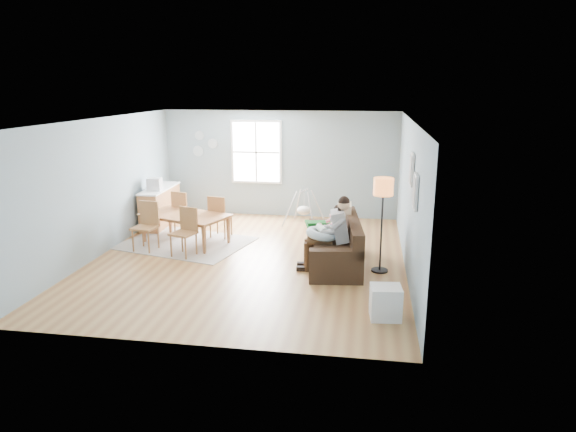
% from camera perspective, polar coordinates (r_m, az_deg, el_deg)
% --- Properties ---
extents(room, '(8.40, 9.40, 3.90)m').
position_cam_1_polar(room, '(9.66, -4.56, 8.97)').
color(room, '#9B6337').
extents(window, '(1.32, 0.08, 1.62)m').
position_cam_1_polar(window, '(13.23, -3.54, 7.10)').
color(window, silver).
rests_on(window, room).
extents(pictures, '(0.05, 1.34, 0.74)m').
position_cam_1_polar(pictures, '(8.46, 13.76, 3.92)').
color(pictures, silver).
rests_on(pictures, room).
extents(wall_plates, '(0.67, 0.02, 0.66)m').
position_cam_1_polar(wall_plates, '(13.59, -9.38, 7.89)').
color(wall_plates, '#9EB3BD').
rests_on(wall_plates, room).
extents(sofa, '(1.18, 2.27, 0.88)m').
position_cam_1_polar(sofa, '(9.81, 5.46, -3.58)').
color(sofa, black).
rests_on(sofa, room).
extents(green_throw, '(1.16, 1.03, 0.04)m').
position_cam_1_polar(green_throw, '(10.43, 4.82, -1.05)').
color(green_throw, '#125014').
rests_on(green_throw, sofa).
extents(beige_pillow, '(0.16, 0.51, 0.51)m').
position_cam_1_polar(beige_pillow, '(10.23, 6.62, -0.04)').
color(beige_pillow, tan).
rests_on(beige_pillow, sofa).
extents(father, '(0.99, 0.47, 1.39)m').
position_cam_1_polar(father, '(9.37, 4.77, -1.63)').
color(father, gray).
rests_on(father, sofa).
extents(nursing_pillow, '(0.67, 0.65, 0.24)m').
position_cam_1_polar(nursing_pillow, '(9.38, 3.77, -1.98)').
color(nursing_pillow, '#ABC9D6').
rests_on(nursing_pillow, father).
extents(infant, '(0.26, 0.39, 0.15)m').
position_cam_1_polar(infant, '(9.40, 3.72, -1.42)').
color(infant, silver).
rests_on(infant, nursing_pillow).
extents(toddler, '(0.59, 0.36, 0.89)m').
position_cam_1_polar(toddler, '(9.88, 4.99, -0.79)').
color(toddler, white).
rests_on(toddler, sofa).
extents(floor_lamp, '(0.35, 0.35, 1.74)m').
position_cam_1_polar(floor_lamp, '(9.23, 10.52, 2.34)').
color(floor_lamp, black).
rests_on(floor_lamp, room).
extents(storage_cube, '(0.48, 0.43, 0.49)m').
position_cam_1_polar(storage_cube, '(7.72, 10.73, -9.41)').
color(storage_cube, white).
rests_on(storage_cube, room).
extents(rug, '(3.00, 2.55, 0.01)m').
position_cam_1_polar(rug, '(11.32, -11.32, -2.95)').
color(rug, '#9F9991').
rests_on(rug, room).
extents(dining_table, '(2.06, 1.59, 0.64)m').
position_cam_1_polar(dining_table, '(11.23, -11.40, -1.42)').
color(dining_table, '#986031').
rests_on(dining_table, rug).
extents(chair_sw, '(0.51, 0.51, 1.00)m').
position_cam_1_polar(chair_sw, '(10.95, -15.39, -0.68)').
color(chair_sw, '#955833').
rests_on(chair_sw, rug).
extents(chair_se, '(0.55, 0.55, 0.97)m').
position_cam_1_polar(chair_se, '(10.41, -11.29, -1.36)').
color(chair_se, '#955833').
rests_on(chair_se, rug).
extents(chair_nw, '(0.57, 0.57, 0.99)m').
position_cam_1_polar(chair_nw, '(11.94, -11.62, 0.74)').
color(chair_nw, '#955833').
rests_on(chair_nw, rug).
extents(chair_ne, '(0.50, 0.50, 0.96)m').
position_cam_1_polar(chair_ne, '(11.44, -7.70, 0.22)').
color(chair_ne, '#955833').
rests_on(chair_ne, rug).
extents(counter, '(0.54, 1.67, 0.93)m').
position_cam_1_polar(counter, '(12.80, -14.01, 1.07)').
color(counter, '#986031').
rests_on(counter, room).
extents(monitor, '(0.34, 0.33, 0.29)m').
position_cam_1_polar(monitor, '(12.38, -14.64, 3.44)').
color(monitor, silver).
rests_on(monitor, counter).
extents(baby_swing, '(1.01, 1.02, 0.86)m').
position_cam_1_polar(baby_swing, '(12.43, 1.78, 0.71)').
color(baby_swing, silver).
rests_on(baby_swing, room).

